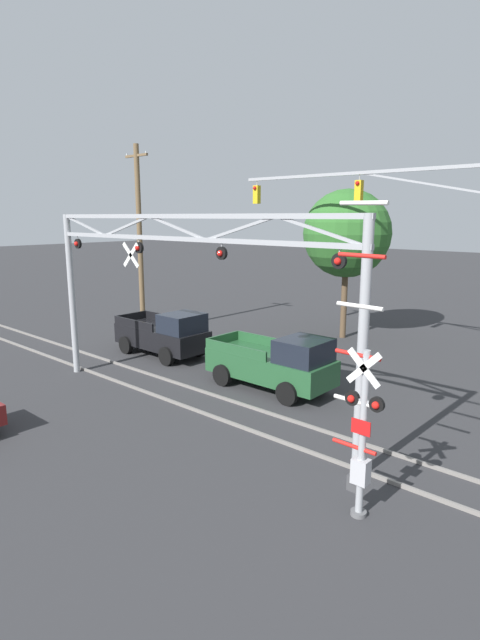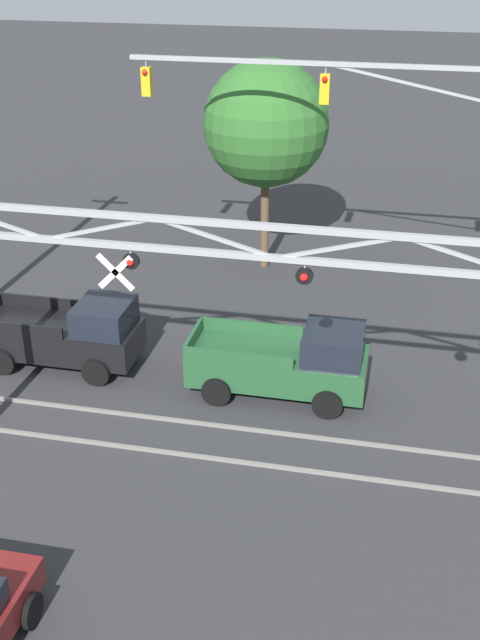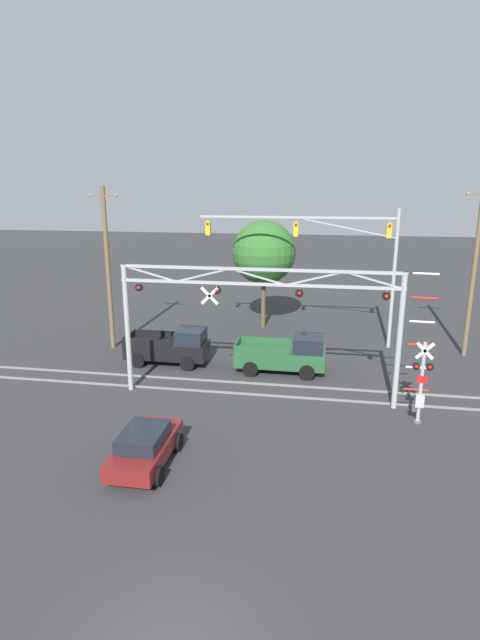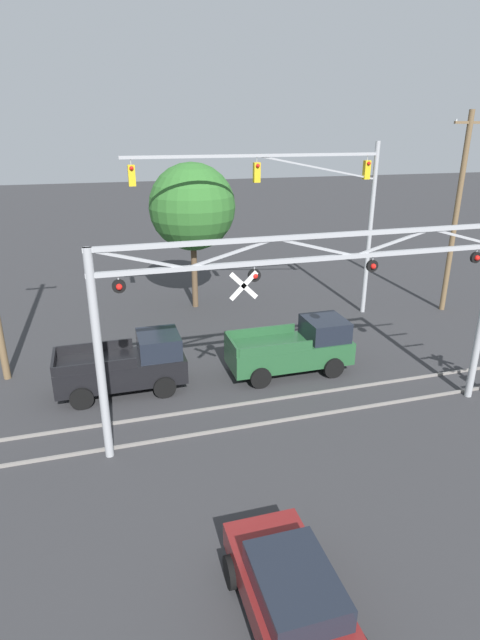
{
  "view_description": "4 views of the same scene",
  "coord_description": "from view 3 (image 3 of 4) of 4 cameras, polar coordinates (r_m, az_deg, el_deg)",
  "views": [
    {
      "loc": [
        11.99,
        3.77,
        6.43
      ],
      "look_at": [
        1.35,
        15.77,
        3.09
      ],
      "focal_mm": 28.0,
      "sensor_mm": 36.0,
      "label": 1
    },
    {
      "loc": [
        3.92,
        -1.29,
        12.28
      ],
      "look_at": [
        -0.18,
        17.62,
        2.45
      ],
      "focal_mm": 45.0,
      "sensor_mm": 36.0,
      "label": 2
    },
    {
      "loc": [
        3.02,
        -8.38,
        10.2
      ],
      "look_at": [
        -0.78,
        13.95,
        4.06
      ],
      "focal_mm": 28.0,
      "sensor_mm": 36.0,
      "label": 3
    },
    {
      "loc": [
        -6.29,
        0.85,
        9.41
      ],
      "look_at": [
        -1.69,
        16.68,
        3.07
      ],
      "focal_mm": 28.0,
      "sensor_mm": 36.0,
      "label": 4
    }
  ],
  "objects": [
    {
      "name": "traffic_signal_span",
      "position": [
        32.36,
        12.09,
        7.64
      ],
      "size": [
        12.53,
        0.39,
        8.85
      ],
      "color": "#9EA0A5",
      "rests_on": "ground_plane"
    },
    {
      "name": "utility_pole_left",
      "position": [
        32.34,
        -14.86,
        5.81
      ],
      "size": [
        1.8,
        0.28,
        10.16
      ],
      "color": "brown",
      "rests_on": "ground_plane"
    },
    {
      "name": "pickup_truck_lead",
      "position": [
        28.07,
        5.17,
        -3.96
      ],
      "size": [
        4.99,
        2.2,
        2.17
      ],
      "color": "#23512D",
      "rests_on": "ground_plane"
    },
    {
      "name": "crossing_signal_mast",
      "position": [
        23.13,
        19.94,
        -6.24
      ],
      "size": [
        1.2,
        0.35,
        6.74
      ],
      "color": "#9EA0A5",
      "rests_on": "ground_plane"
    },
    {
      "name": "rail_track_far",
      "position": [
        26.59,
        2.42,
        -7.3
      ],
      "size": [
        80.0,
        0.08,
        0.1
      ],
      "primitive_type": "cube",
      "color": "gray",
      "rests_on": "ground_plane"
    },
    {
      "name": "rail_track_near",
      "position": [
        25.29,
        2.01,
        -8.52
      ],
      "size": [
        80.0,
        0.08,
        0.1
      ],
      "primitive_type": "cube",
      "color": "gray",
      "rests_on": "ground_plane"
    },
    {
      "name": "background_tree_beyond_span",
      "position": [
        36.06,
        2.75,
        7.71
      ],
      "size": [
        4.56,
        4.56,
        7.83
      ],
      "color": "brown",
      "rests_on": "ground_plane"
    },
    {
      "name": "pickup_truck_following",
      "position": [
        29.57,
        -7.86,
        -3.05
      ],
      "size": [
        4.78,
        2.2,
        2.17
      ],
      "color": "black",
      "rests_on": "ground_plane"
    },
    {
      "name": "utility_pole_right",
      "position": [
        32.77,
        25.17,
        5.1
      ],
      "size": [
        1.8,
        0.28,
        10.28
      ],
      "color": "brown",
      "rests_on": "ground_plane"
    },
    {
      "name": "sedan_waiting",
      "position": [
        19.51,
        -10.8,
        -13.99
      ],
      "size": [
        2.03,
        4.04,
        1.5
      ],
      "color": "maroon",
      "rests_on": "ground_plane"
    },
    {
      "name": "crossing_gantry",
      "position": [
        23.58,
        1.98,
        1.11
      ],
      "size": [
        13.38,
        0.29,
        6.51
      ],
      "color": "#9EA0A5",
      "rests_on": "ground_plane"
    }
  ]
}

